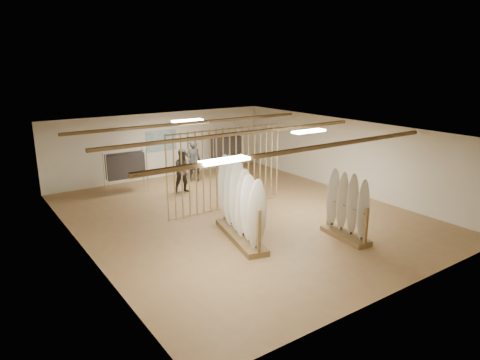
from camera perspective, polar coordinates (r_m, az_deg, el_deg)
floor at (r=14.20m, az=-0.00°, el=-4.67°), size 12.00×12.00×0.00m
ceiling at (r=13.49m, az=-0.00°, el=6.56°), size 12.00×12.00×0.00m
wall_back at (r=18.91m, az=-10.44°, el=4.59°), size 12.00×0.00×12.00m
wall_front at (r=9.72m, az=20.72°, el=-6.66°), size 12.00×0.00×12.00m
wall_left at (r=11.79m, az=-20.43°, el=-2.76°), size 0.00×12.00×12.00m
wall_right at (r=17.05m, az=13.98°, el=3.20°), size 0.00×12.00×12.00m
ceiling_slats at (r=13.51m, az=-0.00°, el=6.23°), size 9.50×6.12×0.10m
light_panels at (r=13.50m, az=-0.00°, el=6.31°), size 1.20×0.35×0.06m
bamboo_partition at (r=14.43m, az=-1.81°, el=1.46°), size 4.45×0.05×2.78m
poster at (r=18.85m, az=-10.44°, el=5.17°), size 1.40×0.03×0.90m
rack_left at (r=12.07m, az=0.06°, el=-4.61°), size 1.22×2.78×2.19m
rack_right at (r=12.55m, az=14.02°, el=-4.79°), size 0.70×1.69×1.90m
clothing_rack_a at (r=16.83m, az=-15.04°, el=1.83°), size 1.54×0.43×1.65m
clothing_rack_b at (r=19.84m, az=-1.83°, el=4.41°), size 1.55×0.50×1.66m
shopper_a at (r=18.00m, az=-6.27°, el=2.89°), size 0.85×0.70×1.99m
shopper_b at (r=16.46m, az=-7.51°, el=1.58°), size 1.07×0.91×1.95m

